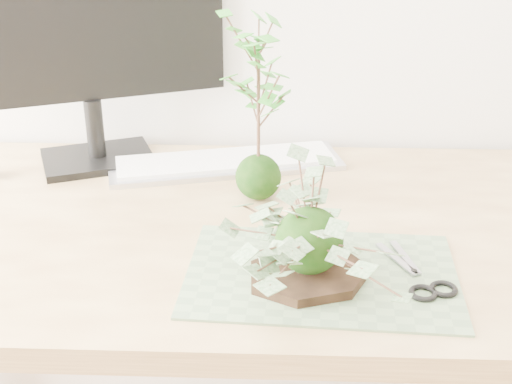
% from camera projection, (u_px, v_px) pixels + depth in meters
% --- Properties ---
extents(desk, '(1.60, 0.70, 0.74)m').
position_uv_depth(desk, '(270.00, 268.00, 1.24)').
color(desk, tan).
rests_on(desk, ground_plane).
extents(cutting_mat, '(0.41, 0.29, 0.00)m').
position_uv_depth(cutting_mat, '(321.00, 274.00, 1.05)').
color(cutting_mat, '#597350').
rests_on(cutting_mat, desk).
extents(stone_dish, '(0.23, 0.23, 0.01)m').
position_uv_depth(stone_dish, '(308.00, 274.00, 1.03)').
color(stone_dish, black).
rests_on(stone_dish, cutting_mat).
extents(ivy_kokedama, '(0.30, 0.30, 0.19)m').
position_uv_depth(ivy_kokedama, '(310.00, 212.00, 0.99)').
color(ivy_kokedama, black).
rests_on(ivy_kokedama, stone_dish).
extents(maple_kokedama, '(0.22, 0.22, 0.34)m').
position_uv_depth(maple_kokedama, '(258.00, 68.00, 1.19)').
color(maple_kokedama, black).
rests_on(maple_kokedama, desk).
extents(keyboard, '(0.48, 0.24, 0.02)m').
position_uv_depth(keyboard, '(226.00, 163.00, 1.42)').
color(keyboard, '#B6B6C0').
rests_on(keyboard, desk).
extents(monitor, '(0.51, 0.23, 0.47)m').
position_uv_depth(monitor, '(86.00, 26.00, 1.33)').
color(monitor, black).
rests_on(monitor, desk).
extents(scissors, '(0.08, 0.17, 0.01)m').
position_uv_depth(scissors, '(420.00, 284.00, 1.02)').
color(scissors, gray).
rests_on(scissors, cutting_mat).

